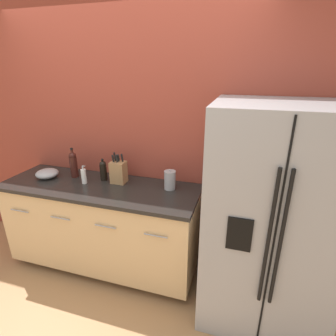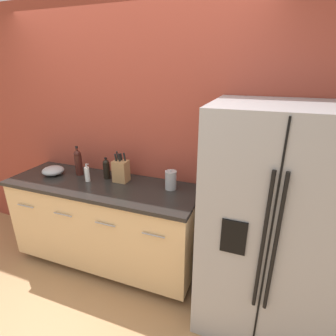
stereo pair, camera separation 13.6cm
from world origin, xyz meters
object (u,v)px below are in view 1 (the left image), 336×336
knife_block (119,172)px  wine_bottle (74,164)px  mixing_bowl (47,173)px  soap_dispenser (84,176)px  refrigerator (269,219)px  oil_bottle (103,170)px  steel_canister (170,180)px

knife_block → wine_bottle: wine_bottle is taller
knife_block → mixing_bowl: 0.76m
knife_block → soap_dispenser: 0.34m
refrigerator → soap_dispenser: (-1.68, 0.09, 0.12)m
soap_dispenser → oil_bottle: bearing=41.8°
steel_canister → mixing_bowl: size_ratio=0.87×
steel_canister → mixing_bowl: steel_canister is taller
refrigerator → knife_block: size_ratio=5.87×
refrigerator → oil_bottle: 1.56m
oil_bottle → soap_dispenser: bearing=-138.2°
knife_block → oil_bottle: 0.17m
oil_bottle → mixing_bowl: oil_bottle is taller
mixing_bowl → steel_canister: bearing=4.8°
wine_bottle → soap_dispenser: size_ratio=1.68×
wine_bottle → oil_bottle: 0.33m
soap_dispenser → steel_canister: 0.84m
steel_canister → refrigerator: bearing=-13.5°
knife_block → soap_dispenser: knife_block is taller
oil_bottle → knife_block: bearing=-3.8°
knife_block → steel_canister: bearing=0.6°
wine_bottle → steel_canister: (1.01, 0.01, -0.05)m
wine_bottle → steel_canister: 1.01m
oil_bottle → steel_canister: bearing=-0.5°
mixing_bowl → knife_block: bearing=7.7°
steel_canister → knife_block: bearing=-179.4°
mixing_bowl → oil_bottle: bearing=11.1°
refrigerator → mixing_bowl: refrigerator is taller
steel_canister → soap_dispenser: bearing=-171.7°
knife_block → soap_dispenser: size_ratio=1.65×
mixing_bowl → refrigerator: bearing=-2.7°
wine_bottle → mixing_bowl: wine_bottle is taller
wine_bottle → soap_dispenser: bearing=-31.3°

